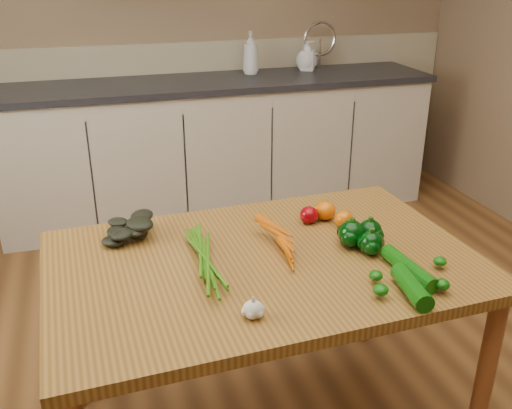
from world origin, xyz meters
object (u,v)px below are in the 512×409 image
object	(u,v)px
soap_bottle_b	(308,56)
tomato_a	(309,215)
soap_bottle_a	(251,53)
garlic_bulb	(253,309)
tomato_b	(325,211)
soap_bottle_c	(307,56)
pepper_a	(352,234)
pepper_b	(370,232)
pepper_c	(371,243)
carrot_bunch	(256,246)
zucchini_b	(412,287)
zucchini_a	(409,268)
leafy_greens	(125,226)
table	(264,280)
tomato_c	(344,219)

from	to	relation	value
soap_bottle_b	tomato_a	world-z (taller)	soap_bottle_b
soap_bottle_a	garlic_bulb	xyz separation A→B (m)	(-0.72, -2.47, -0.28)
soap_bottle_a	tomato_b	bearing A→B (deg)	90.08
garlic_bulb	tomato_a	xyz separation A→B (m)	(0.36, 0.51, 0.01)
soap_bottle_a	soap_bottle_b	xyz separation A→B (m)	(0.41, 0.01, -0.04)
garlic_bulb	tomato_a	bearing A→B (deg)	54.41
soap_bottle_c	pepper_a	bearing A→B (deg)	-82.90
pepper_b	pepper_c	xyz separation A→B (m)	(-0.03, -0.07, -0.00)
carrot_bunch	zucchini_b	distance (m)	0.51
pepper_a	zucchini_b	world-z (taller)	pepper_a
pepper_a	zucchini_b	bearing A→B (deg)	-84.73
carrot_bunch	pepper_b	world-z (taller)	pepper_b
soap_bottle_c	carrot_bunch	distance (m)	2.40
pepper_a	pepper_c	distance (m)	0.08
tomato_b	zucchini_a	size ratio (longest dim) A/B	0.33
soap_bottle_c	zucchini_a	distance (m)	2.51
pepper_b	tomato_a	bearing A→B (deg)	123.13
zucchini_b	leafy_greens	bearing A→B (deg)	141.33
table	zucchini_a	bearing A→B (deg)	-32.72
table	tomato_c	distance (m)	0.39
table	soap_bottle_a	size ratio (longest dim) A/B	5.06
soap_bottle_c	garlic_bulb	world-z (taller)	soap_bottle_c
garlic_bulb	carrot_bunch	bearing A→B (deg)	71.77
garlic_bulb	zucchini_b	distance (m)	0.47
pepper_a	zucchini_a	size ratio (longest dim) A/B	0.39
soap_bottle_c	pepper_b	world-z (taller)	soap_bottle_c
garlic_bulb	zucchini_a	xyz separation A→B (m)	(0.51, 0.07, 0.00)
pepper_a	tomato_a	bearing A→B (deg)	108.28
pepper_b	tomato_c	xyz separation A→B (m)	(-0.03, 0.14, -0.01)
tomato_a	zucchini_a	world-z (taller)	tomato_a
zucchini_b	pepper_c	bearing A→B (deg)	88.73
table	garlic_bulb	bearing A→B (deg)	-114.79
garlic_bulb	soap_bottle_a	bearing A→B (deg)	73.73
table	tomato_c	xyz separation A→B (m)	(0.35, 0.14, 0.11)
tomato_a	soap_bottle_a	bearing A→B (deg)	79.70
soap_bottle_a	tomato_c	distance (m)	2.07
carrot_bunch	pepper_a	size ratio (longest dim) A/B	2.82
tomato_b	soap_bottle_b	bearing A→B (deg)	70.34
soap_bottle_b	soap_bottle_c	bearing A→B (deg)	44.74
table	soap_bottle_c	bearing A→B (deg)	63.20
pepper_c	tomato_c	xyz separation A→B (m)	(0.00, 0.21, -0.01)
table	zucchini_b	distance (m)	0.49
soap_bottle_a	carrot_bunch	world-z (taller)	soap_bottle_a
soap_bottle_a	zucchini_b	world-z (taller)	soap_bottle_a
carrot_bunch	zucchini_b	size ratio (longest dim) A/B	1.37
soap_bottle_a	garlic_bulb	bearing A→B (deg)	82.24
soap_bottle_a	pepper_b	xyz separation A→B (m)	(-0.22, -2.17, -0.27)
soap_bottle_b	pepper_c	xyz separation A→B (m)	(-0.66, -2.25, -0.23)
soap_bottle_a	tomato_c	xyz separation A→B (m)	(-0.25, -2.03, -0.28)
soap_bottle_c	garlic_bulb	bearing A→B (deg)	-89.65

